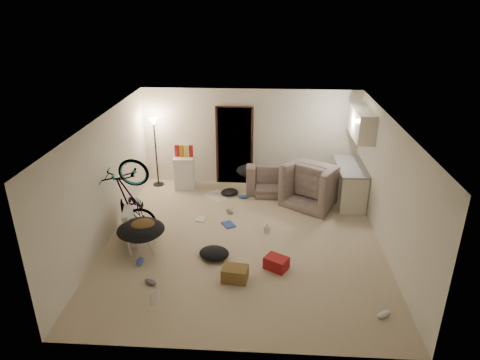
# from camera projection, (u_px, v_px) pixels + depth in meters

# --- Properties ---
(floor) EXTENTS (5.50, 6.00, 0.02)m
(floor) POSITION_uv_depth(u_px,v_px,m) (244.00, 240.00, 8.76)
(floor) COLOR beige
(floor) RESTS_ON ground
(ceiling) EXTENTS (5.50, 6.00, 0.02)m
(ceiling) POSITION_uv_depth(u_px,v_px,m) (244.00, 121.00, 7.76)
(ceiling) COLOR white
(ceiling) RESTS_ON wall_back
(wall_back) EXTENTS (5.50, 0.02, 2.50)m
(wall_back) POSITION_uv_depth(u_px,v_px,m) (250.00, 137.00, 11.02)
(wall_back) COLOR silver
(wall_back) RESTS_ON floor
(wall_front) EXTENTS (5.50, 0.02, 2.50)m
(wall_front) POSITION_uv_depth(u_px,v_px,m) (231.00, 278.00, 5.50)
(wall_front) COLOR silver
(wall_front) RESTS_ON floor
(wall_left) EXTENTS (0.02, 6.00, 2.50)m
(wall_left) POSITION_uv_depth(u_px,v_px,m) (104.00, 181.00, 8.42)
(wall_left) COLOR silver
(wall_left) RESTS_ON floor
(wall_right) EXTENTS (0.02, 6.00, 2.50)m
(wall_right) POSITION_uv_depth(u_px,v_px,m) (389.00, 188.00, 8.10)
(wall_right) COLOR silver
(wall_right) RESTS_ON floor
(doorway) EXTENTS (0.85, 0.10, 2.04)m
(doorway) POSITION_uv_depth(u_px,v_px,m) (235.00, 146.00, 11.10)
(doorway) COLOR black
(doorway) RESTS_ON floor
(door_trim) EXTENTS (0.97, 0.04, 2.10)m
(door_trim) POSITION_uv_depth(u_px,v_px,m) (234.00, 146.00, 11.07)
(door_trim) COLOR #381E13
(door_trim) RESTS_ON floor
(floor_lamp) EXTENTS (0.28, 0.28, 1.81)m
(floor_lamp) POSITION_uv_depth(u_px,v_px,m) (155.00, 137.00, 10.80)
(floor_lamp) COLOR black
(floor_lamp) RESTS_ON floor
(kitchen_counter) EXTENTS (0.60, 1.50, 0.88)m
(kitchen_counter) POSITION_uv_depth(u_px,v_px,m) (349.00, 184.00, 10.27)
(kitchen_counter) COLOR beige
(kitchen_counter) RESTS_ON floor
(counter_top) EXTENTS (0.64, 1.54, 0.04)m
(counter_top) POSITION_uv_depth(u_px,v_px,m) (351.00, 166.00, 10.09)
(counter_top) COLOR gray
(counter_top) RESTS_ON kitchen_counter
(kitchen_uppers) EXTENTS (0.38, 1.40, 0.65)m
(kitchen_uppers) POSITION_uv_depth(u_px,v_px,m) (361.00, 123.00, 9.67)
(kitchen_uppers) COLOR beige
(kitchen_uppers) RESTS_ON wall_right
(sofa) EXTENTS (1.96, 0.79, 0.57)m
(sofa) POSITION_uv_depth(u_px,v_px,m) (285.00, 181.00, 10.83)
(sofa) COLOR #363C35
(sofa) RESTS_ON floor
(armchair) EXTENTS (1.58, 1.54, 0.78)m
(armchair) POSITION_uv_depth(u_px,v_px,m) (317.00, 187.00, 10.25)
(armchair) COLOR #363C35
(armchair) RESTS_ON floor
(bicycle) EXTENTS (1.79, 0.80, 1.02)m
(bicycle) POSITION_uv_depth(u_px,v_px,m) (132.00, 214.00, 8.78)
(bicycle) COLOR black
(bicycle) RESTS_ON floor
(book_asset) EXTENTS (0.28, 0.24, 0.02)m
(book_asset) POSITION_uv_depth(u_px,v_px,m) (151.00, 306.00, 6.87)
(book_asset) COLOR maroon
(book_asset) RESTS_ON floor
(mini_fridge) EXTENTS (0.52, 0.52, 0.84)m
(mini_fridge) POSITION_uv_depth(u_px,v_px,m) (185.00, 172.00, 11.02)
(mini_fridge) COLOR white
(mini_fridge) RESTS_ON floor
(snack_box_0) EXTENTS (0.10, 0.07, 0.30)m
(snack_box_0) POSITION_uv_depth(u_px,v_px,m) (177.00, 151.00, 10.80)
(snack_box_0) COLOR maroon
(snack_box_0) RESTS_ON mini_fridge
(snack_box_1) EXTENTS (0.12, 0.10, 0.30)m
(snack_box_1) POSITION_uv_depth(u_px,v_px,m) (182.00, 151.00, 10.79)
(snack_box_1) COLOR orange
(snack_box_1) RESTS_ON mini_fridge
(snack_box_2) EXTENTS (0.11, 0.09, 0.30)m
(snack_box_2) POSITION_uv_depth(u_px,v_px,m) (186.00, 151.00, 10.79)
(snack_box_2) COLOR yellow
(snack_box_2) RESTS_ON mini_fridge
(snack_box_3) EXTENTS (0.10, 0.07, 0.30)m
(snack_box_3) POSITION_uv_depth(u_px,v_px,m) (191.00, 151.00, 10.78)
(snack_box_3) COLOR maroon
(snack_box_3) RESTS_ON mini_fridge
(saucer_chair) EXTENTS (0.91, 0.91, 0.65)m
(saucer_chair) POSITION_uv_depth(u_px,v_px,m) (141.00, 234.00, 8.23)
(saucer_chair) COLOR silver
(saucer_chair) RESTS_ON floor
(hoodie) EXTENTS (0.60, 0.56, 0.22)m
(hoodie) POSITION_uv_depth(u_px,v_px,m) (143.00, 225.00, 8.12)
(hoodie) COLOR #533B1C
(hoodie) RESTS_ON saucer_chair
(sofa_drape) EXTENTS (0.64, 0.56, 0.28)m
(sofa_drape) POSITION_uv_depth(u_px,v_px,m) (248.00, 171.00, 10.79)
(sofa_drape) COLOR black
(sofa_drape) RESTS_ON sofa
(tv_box) EXTENTS (0.45, 1.09, 0.71)m
(tv_box) POSITION_uv_depth(u_px,v_px,m) (132.00, 220.00, 8.80)
(tv_box) COLOR silver
(tv_box) RESTS_ON floor
(drink_case_a) EXTENTS (0.48, 0.37, 0.25)m
(drink_case_a) POSITION_uv_depth(u_px,v_px,m) (235.00, 274.00, 7.47)
(drink_case_a) COLOR brown
(drink_case_a) RESTS_ON floor
(drink_case_b) EXTENTS (0.50, 0.46, 0.23)m
(drink_case_b) POSITION_uv_depth(u_px,v_px,m) (276.00, 263.00, 7.78)
(drink_case_b) COLOR maroon
(drink_case_b) RESTS_ON floor
(juicer) EXTENTS (0.14, 0.14, 0.21)m
(juicer) POSITION_uv_depth(u_px,v_px,m) (267.00, 229.00, 9.01)
(juicer) COLOR beige
(juicer) RESTS_ON floor
(newspaper) EXTENTS (0.73, 0.75, 0.01)m
(newspaper) POSITION_uv_depth(u_px,v_px,m) (218.00, 196.00, 10.67)
(newspaper) COLOR beige
(newspaper) RESTS_ON floor
(book_blue) EXTENTS (0.35, 0.37, 0.03)m
(book_blue) POSITION_uv_depth(u_px,v_px,m) (228.00, 225.00, 9.31)
(book_blue) COLOR #2F4CAB
(book_blue) RESTS_ON floor
(book_white) EXTENTS (0.24, 0.29, 0.02)m
(book_white) POSITION_uv_depth(u_px,v_px,m) (201.00, 219.00, 9.54)
(book_white) COLOR silver
(book_white) RESTS_ON floor
(shoe_0) EXTENTS (0.27, 0.13, 0.10)m
(shoe_0) POSITION_uv_depth(u_px,v_px,m) (243.00, 197.00, 10.52)
(shoe_0) COLOR #2F4CAB
(shoe_0) RESTS_ON floor
(shoe_1) EXTENTS (0.22, 0.26, 0.09)m
(shoe_1) POSITION_uv_depth(u_px,v_px,m) (229.00, 211.00, 9.81)
(shoe_1) COLOR slate
(shoe_1) RESTS_ON floor
(shoe_2) EXTENTS (0.11, 0.27, 0.10)m
(shoe_2) POSITION_uv_depth(u_px,v_px,m) (140.00, 262.00, 7.95)
(shoe_2) COLOR #2F4CAB
(shoe_2) RESTS_ON floor
(shoe_3) EXTENTS (0.27, 0.21, 0.09)m
(shoe_3) POSITION_uv_depth(u_px,v_px,m) (151.00, 282.00, 7.39)
(shoe_3) COLOR slate
(shoe_3) RESTS_ON floor
(shoe_4) EXTENTS (0.28, 0.24, 0.10)m
(shoe_4) POSITION_uv_depth(u_px,v_px,m) (384.00, 314.00, 6.63)
(shoe_4) COLOR white
(shoe_4) RESTS_ON floor
(clothes_lump_a) EXTENTS (0.67, 0.61, 0.19)m
(clothes_lump_a) POSITION_uv_depth(u_px,v_px,m) (214.00, 253.00, 8.13)
(clothes_lump_a) COLOR black
(clothes_lump_a) RESTS_ON floor
(clothes_lump_b) EXTENTS (0.59, 0.58, 0.13)m
(clothes_lump_b) POSITION_uv_depth(u_px,v_px,m) (229.00, 192.00, 10.73)
(clothes_lump_b) COLOR black
(clothes_lump_b) RESTS_ON floor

